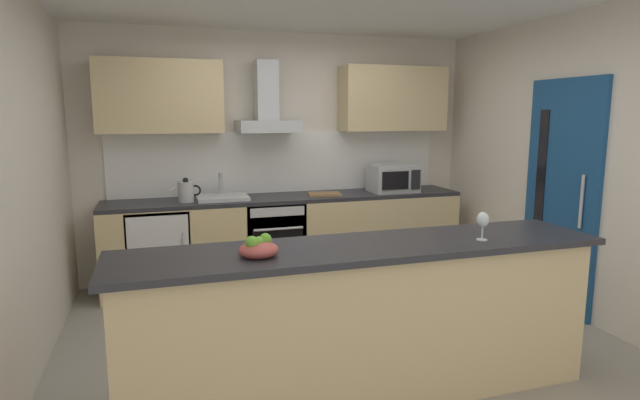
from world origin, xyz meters
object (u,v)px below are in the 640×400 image
Objects in this scene: refrigerator at (159,251)px; wine_glass at (483,221)px; oven at (272,239)px; sink at (222,197)px; fruit_bowl at (259,248)px; range_hood at (267,110)px; microwave at (393,178)px; kettle at (186,191)px; chopping_board at (324,194)px.

wine_glass reaches higher than refrigerator.
oven is 0.68m from sink.
wine_glass is 1.39m from fruit_bowl.
range_hood is at bearing 76.89° from fruit_bowl.
microwave is at bearing -1.20° from sink.
oven is 2.55m from fruit_bowl.
microwave reaches higher than sink.
kettle is 0.40× the size of range_hood.
chopping_board is at bearing -2.39° from oven.
sink is at bearing 117.35° from wine_glass.
sink is 0.36m from kettle.
refrigerator is 3.20m from wine_glass.
sink is 2.81m from wine_glass.
sink is at bearing 178.80° from microwave.
wine_glass is at bearing -103.02° from microwave.
range_hood reaches higher than kettle.
oven is at bearing 177.61° from chopping_board.
range_hood is at bearing 10.91° from kettle.
microwave is 2.81× the size of wine_glass.
oven reaches higher than refrigerator.
chopping_board is (1.07, -0.03, -0.02)m from sink.
wine_glass is (-0.57, -2.45, 0.05)m from microwave.
fruit_bowl is at bearing -103.11° from range_hood.
refrigerator is at bearing 102.45° from fruit_bowl.
sink is at bearing -166.62° from range_hood.
wine_glass is at bearing -62.65° from sink.
refrigerator is 3.86× the size of fruit_bowl.
range_hood reaches higher than chopping_board.
microwave reaches higher than kettle.
chopping_board reaches higher than refrigerator.
range_hood is (-0.00, 0.13, 1.33)m from oven.
microwave is 3.08m from fruit_bowl.
microwave is 2.52m from wine_glass.
oven is 0.94× the size of refrigerator.
range_hood is (1.13, 0.13, 1.36)m from refrigerator.
kettle is 1.62× the size of wine_glass.
microwave reaches higher than refrigerator.
chopping_board is at bearing 0.40° from kettle.
chopping_board is (-0.22, 2.46, -0.19)m from wine_glass.
wine_glass is (0.79, -2.48, 0.64)m from oven.
fruit_bowl is (0.53, -2.41, 0.59)m from refrigerator.
refrigerator is 4.78× the size of wine_glass.
kettle is at bearing -177.72° from oven.
range_hood reaches higher than sink.
range_hood reaches higher than fruit_bowl.
fruit_bowl reaches higher than chopping_board.
kettle is at bearing -172.70° from sink.
microwave is 0.69× the size of range_hood.
sink is (-1.86, 0.04, -0.12)m from microwave.
refrigerator is 2.94× the size of kettle.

